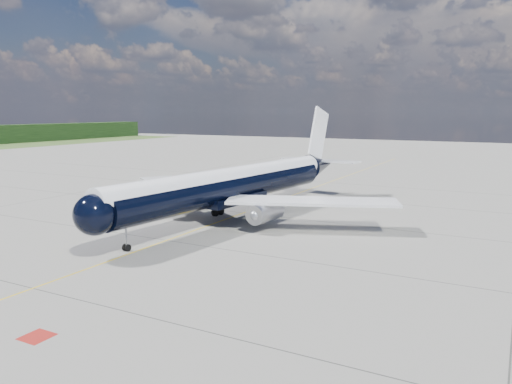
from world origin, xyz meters
TOP-DOWN VIEW (x-y plane):
  - ground at (0.00, 30.00)m, footprint 320.00×320.00m
  - taxiway_centerline at (0.00, 25.00)m, footprint 0.16×160.00m
  - red_marking at (6.80, -10.00)m, footprint 1.60×1.60m
  - main_airliner at (0.99, 21.75)m, footprint 37.00×45.28m

SIDE VIEW (x-z plane):
  - ground at x=0.00m, z-range 0.00..0.00m
  - taxiway_centerline at x=0.00m, z-range 0.00..0.01m
  - red_marking at x=6.80m, z-range 0.00..0.01m
  - main_airliner at x=0.99m, z-range -2.48..10.60m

